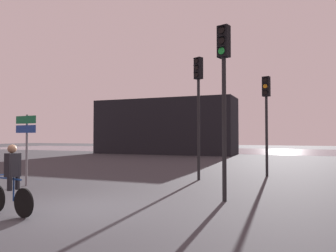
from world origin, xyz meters
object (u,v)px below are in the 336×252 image
object	(u,v)px
traffic_light_far_right	(266,107)
cyclist	(12,179)
traffic_light_center	(198,96)
traffic_light_near_right	(224,80)
distant_building	(164,127)
direction_sign_post	(26,137)

from	to	relation	value
traffic_light_far_right	cyclist	distance (m)	11.07
traffic_light_far_right	cyclist	bearing A→B (deg)	78.21
traffic_light_center	traffic_light_far_right	bearing A→B (deg)	-112.67
traffic_light_center	traffic_light_near_right	distance (m)	4.42
distant_building	cyclist	size ratio (longest dim) A/B	8.51
cyclist	direction_sign_post	bearing A→B (deg)	51.47
distant_building	traffic_light_far_right	bearing A→B (deg)	-53.50
direction_sign_post	cyclist	world-z (taller)	direction_sign_post
traffic_light_center	traffic_light_near_right	size ratio (longest dim) A/B	1.03
distant_building	direction_sign_post	size ratio (longest dim) A/B	5.54
direction_sign_post	cyclist	bearing A→B (deg)	140.50
traffic_light_near_right	cyclist	distance (m)	5.99
traffic_light_far_right	direction_sign_post	world-z (taller)	traffic_light_far_right
traffic_light_center	direction_sign_post	world-z (taller)	traffic_light_center
traffic_light_near_right	direction_sign_post	world-z (taller)	traffic_light_near_right
direction_sign_post	cyclist	distance (m)	4.78
distant_building	traffic_light_far_right	world-z (taller)	distant_building
traffic_light_center	cyclist	size ratio (longest dim) A/B	3.01
distant_building	cyclist	distance (m)	26.12
cyclist	traffic_light_center	bearing A→B (deg)	-7.31
traffic_light_near_right	traffic_light_center	bearing A→B (deg)	-48.08
traffic_light_near_right	direction_sign_post	bearing A→B (deg)	15.42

